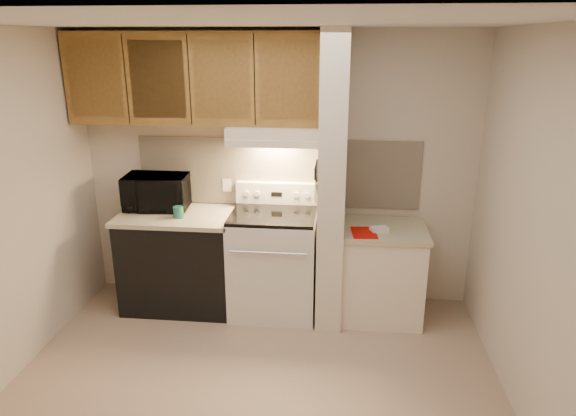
# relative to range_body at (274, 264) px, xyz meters

# --- Properties ---
(floor) EXTENTS (3.60, 3.60, 0.00)m
(floor) POSITION_rel_range_body_xyz_m (0.00, -1.16, -0.46)
(floor) COLOR tan
(floor) RESTS_ON ground
(ceiling) EXTENTS (3.60, 3.60, 0.00)m
(ceiling) POSITION_rel_range_body_xyz_m (0.00, -1.16, 2.04)
(ceiling) COLOR white
(ceiling) RESTS_ON wall_back
(wall_back) EXTENTS (3.60, 2.50, 0.02)m
(wall_back) POSITION_rel_range_body_xyz_m (0.00, 0.34, 0.79)
(wall_back) COLOR beige
(wall_back) RESTS_ON floor
(wall_right) EXTENTS (0.02, 3.00, 2.50)m
(wall_right) POSITION_rel_range_body_xyz_m (1.80, -1.16, 0.79)
(wall_right) COLOR beige
(wall_right) RESTS_ON floor
(backsplash) EXTENTS (2.60, 0.02, 0.63)m
(backsplash) POSITION_rel_range_body_xyz_m (0.00, 0.33, 0.78)
(backsplash) COLOR beige
(backsplash) RESTS_ON wall_back
(range_body) EXTENTS (0.76, 0.65, 0.92)m
(range_body) POSITION_rel_range_body_xyz_m (0.00, 0.00, 0.00)
(range_body) COLOR silver
(range_body) RESTS_ON floor
(oven_window) EXTENTS (0.50, 0.01, 0.30)m
(oven_window) POSITION_rel_range_body_xyz_m (0.00, -0.32, 0.04)
(oven_window) COLOR black
(oven_window) RESTS_ON range_body
(oven_handle) EXTENTS (0.65, 0.02, 0.02)m
(oven_handle) POSITION_rel_range_body_xyz_m (0.00, -0.35, 0.26)
(oven_handle) COLOR silver
(oven_handle) RESTS_ON range_body
(cooktop) EXTENTS (0.74, 0.64, 0.03)m
(cooktop) POSITION_rel_range_body_xyz_m (0.00, 0.00, 0.48)
(cooktop) COLOR black
(cooktop) RESTS_ON range_body
(range_backguard) EXTENTS (0.76, 0.08, 0.20)m
(range_backguard) POSITION_rel_range_body_xyz_m (0.00, 0.28, 0.59)
(range_backguard) COLOR silver
(range_backguard) RESTS_ON range_body
(range_display) EXTENTS (0.10, 0.01, 0.04)m
(range_display) POSITION_rel_range_body_xyz_m (0.00, 0.24, 0.59)
(range_display) COLOR black
(range_display) RESTS_ON range_backguard
(range_knob_left_outer) EXTENTS (0.05, 0.02, 0.05)m
(range_knob_left_outer) POSITION_rel_range_body_xyz_m (-0.28, 0.24, 0.59)
(range_knob_left_outer) COLOR silver
(range_knob_left_outer) RESTS_ON range_backguard
(range_knob_left_inner) EXTENTS (0.05, 0.02, 0.05)m
(range_knob_left_inner) POSITION_rel_range_body_xyz_m (-0.18, 0.24, 0.59)
(range_knob_left_inner) COLOR silver
(range_knob_left_inner) RESTS_ON range_backguard
(range_knob_right_inner) EXTENTS (0.05, 0.02, 0.05)m
(range_knob_right_inner) POSITION_rel_range_body_xyz_m (0.18, 0.24, 0.59)
(range_knob_right_inner) COLOR silver
(range_knob_right_inner) RESTS_ON range_backguard
(range_knob_right_outer) EXTENTS (0.05, 0.02, 0.05)m
(range_knob_right_outer) POSITION_rel_range_body_xyz_m (0.28, 0.24, 0.59)
(range_knob_right_outer) COLOR silver
(range_knob_right_outer) RESTS_ON range_backguard
(dishwasher_front) EXTENTS (1.00, 0.63, 0.87)m
(dishwasher_front) POSITION_rel_range_body_xyz_m (-0.88, 0.01, -0.03)
(dishwasher_front) COLOR black
(dishwasher_front) RESTS_ON floor
(left_countertop) EXTENTS (1.04, 0.67, 0.04)m
(left_countertop) POSITION_rel_range_body_xyz_m (-0.88, 0.01, 0.43)
(left_countertop) COLOR #BFB494
(left_countertop) RESTS_ON dishwasher_front
(spoon_rest) EXTENTS (0.22, 0.15, 0.01)m
(spoon_rest) POSITION_rel_range_body_xyz_m (-1.07, 0.21, 0.46)
(spoon_rest) COLOR black
(spoon_rest) RESTS_ON left_countertop
(teal_jar) EXTENTS (0.11, 0.11, 0.10)m
(teal_jar) POSITION_rel_range_body_xyz_m (-0.83, -0.09, 0.50)
(teal_jar) COLOR #1B5A4D
(teal_jar) RESTS_ON left_countertop
(outlet) EXTENTS (0.08, 0.01, 0.12)m
(outlet) POSITION_rel_range_body_xyz_m (-0.48, 0.32, 0.64)
(outlet) COLOR #F2E2CF
(outlet) RESTS_ON backsplash
(microwave) EXTENTS (0.60, 0.43, 0.32)m
(microwave) POSITION_rel_range_body_xyz_m (-1.10, 0.15, 0.61)
(microwave) COLOR black
(microwave) RESTS_ON left_countertop
(partition_pillar) EXTENTS (0.22, 0.70, 2.50)m
(partition_pillar) POSITION_rel_range_body_xyz_m (0.51, -0.01, 0.79)
(partition_pillar) COLOR beige
(partition_pillar) RESTS_ON floor
(pillar_trim) EXTENTS (0.01, 0.70, 0.04)m
(pillar_trim) POSITION_rel_range_body_xyz_m (0.39, -0.01, 0.84)
(pillar_trim) COLOR olive
(pillar_trim) RESTS_ON partition_pillar
(knife_strip) EXTENTS (0.02, 0.42, 0.04)m
(knife_strip) POSITION_rel_range_body_xyz_m (0.39, -0.06, 0.86)
(knife_strip) COLOR black
(knife_strip) RESTS_ON partition_pillar
(knife_blade_a) EXTENTS (0.01, 0.03, 0.16)m
(knife_blade_a) POSITION_rel_range_body_xyz_m (0.38, -0.21, 0.76)
(knife_blade_a) COLOR silver
(knife_blade_a) RESTS_ON knife_strip
(knife_handle_a) EXTENTS (0.02, 0.02, 0.10)m
(knife_handle_a) POSITION_rel_range_body_xyz_m (0.38, -0.22, 0.91)
(knife_handle_a) COLOR black
(knife_handle_a) RESTS_ON knife_strip
(knife_blade_b) EXTENTS (0.01, 0.04, 0.18)m
(knife_blade_b) POSITION_rel_range_body_xyz_m (0.38, -0.13, 0.75)
(knife_blade_b) COLOR silver
(knife_blade_b) RESTS_ON knife_strip
(knife_handle_b) EXTENTS (0.02, 0.02, 0.10)m
(knife_handle_b) POSITION_rel_range_body_xyz_m (0.38, -0.13, 0.91)
(knife_handle_b) COLOR black
(knife_handle_b) RESTS_ON knife_strip
(knife_blade_c) EXTENTS (0.01, 0.04, 0.20)m
(knife_blade_c) POSITION_rel_range_body_xyz_m (0.38, -0.07, 0.74)
(knife_blade_c) COLOR silver
(knife_blade_c) RESTS_ON knife_strip
(knife_handle_c) EXTENTS (0.02, 0.02, 0.10)m
(knife_handle_c) POSITION_rel_range_body_xyz_m (0.38, -0.06, 0.91)
(knife_handle_c) COLOR black
(knife_handle_c) RESTS_ON knife_strip
(knife_blade_d) EXTENTS (0.01, 0.04, 0.16)m
(knife_blade_d) POSITION_rel_range_body_xyz_m (0.38, 0.03, 0.76)
(knife_blade_d) COLOR silver
(knife_blade_d) RESTS_ON knife_strip
(knife_handle_d) EXTENTS (0.02, 0.02, 0.10)m
(knife_handle_d) POSITION_rel_range_body_xyz_m (0.38, 0.01, 0.91)
(knife_handle_d) COLOR black
(knife_handle_d) RESTS_ON knife_strip
(knife_blade_e) EXTENTS (0.01, 0.04, 0.18)m
(knife_blade_e) POSITION_rel_range_body_xyz_m (0.38, 0.10, 0.75)
(knife_blade_e) COLOR silver
(knife_blade_e) RESTS_ON knife_strip
(knife_handle_e) EXTENTS (0.02, 0.02, 0.10)m
(knife_handle_e) POSITION_rel_range_body_xyz_m (0.38, 0.09, 0.91)
(knife_handle_e) COLOR black
(knife_handle_e) RESTS_ON knife_strip
(oven_mitt) EXTENTS (0.03, 0.10, 0.24)m
(oven_mitt) POSITION_rel_range_body_xyz_m (0.38, 0.17, 0.67)
(oven_mitt) COLOR slate
(oven_mitt) RESTS_ON partition_pillar
(right_cab_base) EXTENTS (0.70, 0.60, 0.81)m
(right_cab_base) POSITION_rel_range_body_xyz_m (0.97, -0.01, -0.06)
(right_cab_base) COLOR #F2E2CF
(right_cab_base) RESTS_ON floor
(right_countertop) EXTENTS (0.74, 0.64, 0.04)m
(right_countertop) POSITION_rel_range_body_xyz_m (0.97, -0.01, 0.37)
(right_countertop) COLOR #BFB494
(right_countertop) RESTS_ON right_cab_base
(red_folder) EXTENTS (0.23, 0.29, 0.01)m
(red_folder) POSITION_rel_range_body_xyz_m (0.79, -0.16, 0.39)
(red_folder) COLOR #B50D06
(red_folder) RESTS_ON right_countertop
(white_box) EXTENTS (0.17, 0.14, 0.04)m
(white_box) POSITION_rel_range_body_xyz_m (0.92, -0.11, 0.41)
(white_box) COLOR white
(white_box) RESTS_ON right_countertop
(range_hood) EXTENTS (0.78, 0.44, 0.15)m
(range_hood) POSITION_rel_range_body_xyz_m (0.00, 0.12, 1.17)
(range_hood) COLOR #F2E2CF
(range_hood) RESTS_ON upper_cabinets
(hood_lip) EXTENTS (0.78, 0.04, 0.06)m
(hood_lip) POSITION_rel_range_body_xyz_m (0.00, -0.08, 1.12)
(hood_lip) COLOR #F2E2CF
(hood_lip) RESTS_ON range_hood
(upper_cabinets) EXTENTS (2.18, 0.33, 0.77)m
(upper_cabinets) POSITION_rel_range_body_xyz_m (-0.69, 0.17, 1.62)
(upper_cabinets) COLOR olive
(upper_cabinets) RESTS_ON wall_back
(cab_door_a) EXTENTS (0.46, 0.01, 0.63)m
(cab_door_a) POSITION_rel_range_body_xyz_m (-1.51, 0.01, 1.62)
(cab_door_a) COLOR olive
(cab_door_a) RESTS_ON upper_cabinets
(cab_gap_a) EXTENTS (0.01, 0.01, 0.73)m
(cab_gap_a) POSITION_rel_range_body_xyz_m (-1.23, 0.01, 1.62)
(cab_gap_a) COLOR black
(cab_gap_a) RESTS_ON upper_cabinets
(cab_door_b) EXTENTS (0.46, 0.01, 0.63)m
(cab_door_b) POSITION_rel_range_body_xyz_m (-0.96, 0.01, 1.62)
(cab_door_b) COLOR olive
(cab_door_b) RESTS_ON upper_cabinets
(cab_gap_b) EXTENTS (0.01, 0.01, 0.73)m
(cab_gap_b) POSITION_rel_range_body_xyz_m (-0.69, 0.01, 1.62)
(cab_gap_b) COLOR black
(cab_gap_b) RESTS_ON upper_cabinets
(cab_door_c) EXTENTS (0.46, 0.01, 0.63)m
(cab_door_c) POSITION_rel_range_body_xyz_m (-0.42, 0.01, 1.62)
(cab_door_c) COLOR olive
(cab_door_c) RESTS_ON upper_cabinets
(cab_gap_c) EXTENTS (0.01, 0.01, 0.73)m
(cab_gap_c) POSITION_rel_range_body_xyz_m (-0.14, 0.01, 1.62)
(cab_gap_c) COLOR black
(cab_gap_c) RESTS_ON upper_cabinets
(cab_door_d) EXTENTS (0.46, 0.01, 0.63)m
(cab_door_d) POSITION_rel_range_body_xyz_m (0.13, 0.01, 1.62)
(cab_door_d) COLOR olive
(cab_door_d) RESTS_ON upper_cabinets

